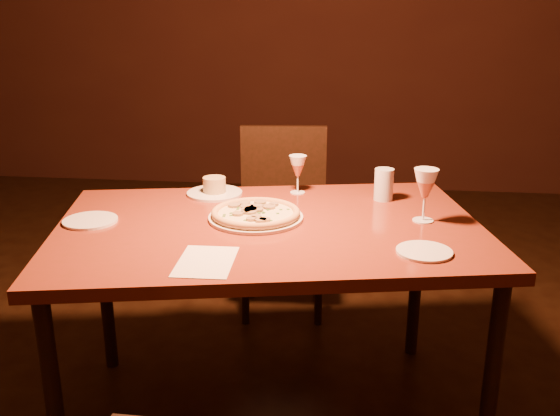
# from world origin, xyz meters

# --- Properties ---
(back_wall) EXTENTS (6.00, 0.04, 3.00)m
(back_wall) POSITION_xyz_m (0.00, 3.50, 1.50)
(back_wall) COLOR #341710
(back_wall) RESTS_ON floor
(dining_table) EXTENTS (1.67, 1.24, 0.81)m
(dining_table) POSITION_xyz_m (0.08, 0.24, 0.74)
(dining_table) COLOR maroon
(dining_table) RESTS_ON floor
(chair_far) EXTENTS (0.49, 0.49, 0.94)m
(chair_far) POSITION_xyz_m (0.02, 1.24, 0.53)
(chair_far) COLOR black
(chair_far) RESTS_ON floor
(pizza_plate) EXTENTS (0.35, 0.35, 0.04)m
(pizza_plate) POSITION_xyz_m (0.03, 0.29, 0.83)
(pizza_plate) COLOR silver
(pizza_plate) RESTS_ON dining_table
(ramekin_saucer) EXTENTS (0.23, 0.23, 0.07)m
(ramekin_saucer) POSITION_xyz_m (-0.19, 0.57, 0.83)
(ramekin_saucer) COLOR silver
(ramekin_saucer) RESTS_ON dining_table
(wine_glass_far) EXTENTS (0.07, 0.07, 0.16)m
(wine_glass_far) POSITION_xyz_m (0.15, 0.63, 0.89)
(wine_glass_far) COLOR #B4674B
(wine_glass_far) RESTS_ON dining_table
(wine_glass_right) EXTENTS (0.09, 0.09, 0.19)m
(wine_glass_right) POSITION_xyz_m (0.63, 0.34, 0.90)
(wine_glass_right) COLOR #B4674B
(wine_glass_right) RESTS_ON dining_table
(water_tumbler) EXTENTS (0.08, 0.08, 0.13)m
(water_tumbler) POSITION_xyz_m (0.50, 0.58, 0.87)
(water_tumbler) COLOR silver
(water_tumbler) RESTS_ON dining_table
(side_plate_left) EXTENTS (0.19, 0.19, 0.01)m
(side_plate_left) POSITION_xyz_m (-0.56, 0.19, 0.81)
(side_plate_left) COLOR silver
(side_plate_left) RESTS_ON dining_table
(side_plate_near) EXTENTS (0.18, 0.18, 0.01)m
(side_plate_near) POSITION_xyz_m (0.61, 0.03, 0.81)
(side_plate_near) COLOR silver
(side_plate_near) RESTS_ON dining_table
(menu_card) EXTENTS (0.17, 0.25, 0.00)m
(menu_card) POSITION_xyz_m (-0.06, -0.12, 0.81)
(menu_card) COLOR silver
(menu_card) RESTS_ON dining_table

